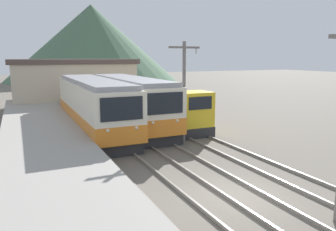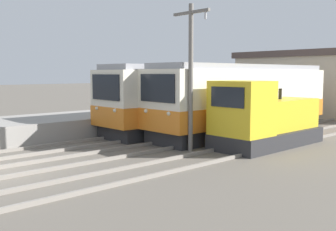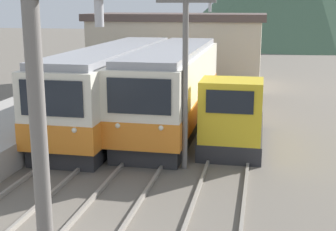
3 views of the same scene
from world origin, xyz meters
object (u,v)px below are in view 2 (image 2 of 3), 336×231
object	(u,v)px
commuter_train_center	(244,102)
shunting_locomotive	(264,120)
catenary_mast_mid	(191,71)
commuter_train_left	(204,100)

from	to	relation	value
commuter_train_center	shunting_locomotive	world-z (taller)	commuter_train_center
commuter_train_center	catenary_mast_mid	distance (m)	6.17
commuter_train_left	catenary_mast_mid	bearing A→B (deg)	-52.06
catenary_mast_mid	shunting_locomotive	bearing A→B (deg)	65.20
commuter_train_left	shunting_locomotive	distance (m)	6.26
shunting_locomotive	catenary_mast_mid	size ratio (longest dim) A/B	0.97
commuter_train_left	catenary_mast_mid	world-z (taller)	catenary_mast_mid
catenary_mast_mid	commuter_train_center	bearing A→B (deg)	104.70
commuter_train_left	commuter_train_center	bearing A→B (deg)	4.62
commuter_train_center	catenary_mast_mid	xyz separation A→B (m)	(1.51, -5.75, 1.64)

